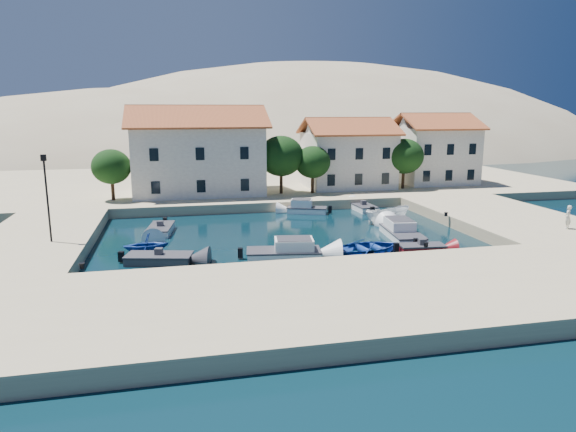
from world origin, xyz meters
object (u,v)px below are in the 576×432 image
(building_mid, at_px, (348,152))
(cabin_cruiser_south, at_px, (284,252))
(rowboat_south, at_px, (368,253))
(cabin_cruiser_east, at_px, (402,232))
(pedestrian, at_px, (568,217))
(building_left, at_px, (198,149))
(boat_east, at_px, (387,223))
(building_right, at_px, (434,148))
(lamppost, at_px, (46,190))

(building_mid, distance_m, cabin_cruiser_south, 29.13)
(rowboat_south, distance_m, cabin_cruiser_east, 5.66)
(pedestrian, bearing_deg, rowboat_south, -35.44)
(building_left, relative_size, boat_east, 3.30)
(building_right, xyz_separation_m, cabin_cruiser_south, (-25.41, -26.42, -5.00))
(boat_east, relative_size, pedestrian, 2.35)
(building_left, relative_size, lamppost, 2.36)
(rowboat_south, bearing_deg, cabin_cruiser_east, -61.13)
(building_mid, height_order, cabin_cruiser_south, building_mid)
(building_right, bearing_deg, pedestrian, -95.28)
(building_left, bearing_deg, lamppost, -119.90)
(building_right, relative_size, boat_east, 2.12)
(building_mid, relative_size, cabin_cruiser_south, 1.92)
(building_right, distance_m, lamppost, 46.98)
(building_mid, xyz_separation_m, cabin_cruiser_east, (-2.77, -21.83, -4.75))
(building_right, relative_size, rowboat_south, 1.81)
(building_left, bearing_deg, boat_east, -43.42)
(lamppost, distance_m, rowboat_south, 23.32)
(lamppost, bearing_deg, cabin_cruiser_south, -15.36)
(cabin_cruiser_south, bearing_deg, building_left, 109.46)
(building_right, xyz_separation_m, lamppost, (-41.50, -22.00, -0.72))
(cabin_cruiser_east, bearing_deg, rowboat_south, 136.68)
(boat_east, height_order, pedestrian, pedestrian)
(building_left, relative_size, pedestrian, 7.78)
(cabin_cruiser_south, bearing_deg, lamppost, 173.46)
(building_left, height_order, cabin_cruiser_east, building_left)
(cabin_cruiser_south, relative_size, cabin_cruiser_east, 0.92)
(lamppost, relative_size, boat_east, 1.40)
(rowboat_south, bearing_deg, cabin_cruiser_south, 78.87)
(cabin_cruiser_south, bearing_deg, boat_east, 46.46)
(building_right, bearing_deg, building_mid, -175.24)
(lamppost, height_order, pedestrian, lamppost)
(building_right, distance_m, rowboat_south, 33.08)
(building_right, relative_size, cabin_cruiser_south, 1.73)
(cabin_cruiser_south, distance_m, boat_east, 14.77)
(building_left, height_order, building_mid, building_left)
(lamppost, distance_m, pedestrian, 39.41)
(boat_east, bearing_deg, cabin_cruiser_east, 161.36)
(cabin_cruiser_south, xyz_separation_m, boat_east, (11.69, 9.02, -0.48))
(lamppost, bearing_deg, cabin_cruiser_east, -1.79)
(cabin_cruiser_east, relative_size, pedestrian, 3.14)
(lamppost, xyz_separation_m, cabin_cruiser_east, (26.73, -0.83, -4.28))
(cabin_cruiser_south, distance_m, pedestrian, 23.01)
(building_mid, bearing_deg, boat_east, -96.00)
(building_mid, xyz_separation_m, cabin_cruiser_south, (-13.41, -25.42, -4.75))
(building_mid, height_order, rowboat_south, building_mid)
(cabin_cruiser_east, height_order, pedestrian, pedestrian)
(building_right, height_order, lamppost, building_right)
(building_right, height_order, cabin_cruiser_south, building_right)
(building_left, xyz_separation_m, building_mid, (18.00, 1.00, -0.71))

